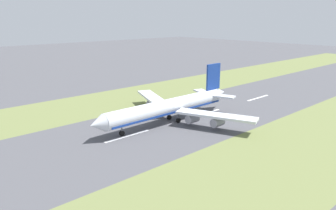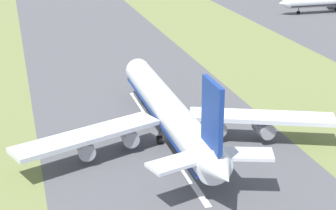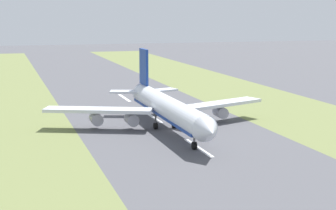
{
  "view_description": "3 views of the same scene",
  "coord_description": "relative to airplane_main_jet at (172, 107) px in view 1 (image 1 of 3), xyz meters",
  "views": [
    {
      "loc": [
        -86.54,
        80.09,
        39.18
      ],
      "look_at": [
        1.33,
        -0.68,
        7.0
      ],
      "focal_mm": 35.0,
      "sensor_mm": 36.0,
      "label": 1
    },
    {
      "loc": [
        -27.6,
        -103.57,
        46.88
      ],
      "look_at": [
        1.33,
        -0.68,
        7.0
      ],
      "focal_mm": 60.0,
      "sensor_mm": 36.0,
      "label": 2
    },
    {
      "loc": [
        43.72,
        139.56,
        31.55
      ],
      "look_at": [
        1.33,
        -0.68,
        7.0
      ],
      "focal_mm": 60.0,
      "sensor_mm": 36.0,
      "label": 3
    }
  ],
  "objects": [
    {
      "name": "airplane_main_jet",
      "position": [
        0.0,
        0.0,
        0.0
      ],
      "size": [
        64.14,
        67.02,
        20.2
      ],
      "color": "silver",
      "rests_on": "ground"
    },
    {
      "name": "centreline_dash_near",
      "position": [
        -1.32,
        -58.09,
        -6.01
      ],
      "size": [
        1.2,
        18.0,
        0.01
      ],
      "primitive_type": "cube",
      "color": "silver",
      "rests_on": "ground"
    },
    {
      "name": "grass_median_east",
      "position": [
        43.68,
        2.58,
        -6.02
      ],
      "size": [
        40.0,
        600.0,
        0.01
      ],
      "primitive_type": "cube",
      "color": "olive",
      "rests_on": "ground"
    },
    {
      "name": "ground_plane",
      "position": [
        -1.32,
        2.58,
        -6.02
      ],
      "size": [
        800.0,
        800.0,
        0.0
      ],
      "primitive_type": "plane",
      "color": "#4C4C51"
    },
    {
      "name": "centreline_dash_far",
      "position": [
        -1.32,
        21.91,
        -6.01
      ],
      "size": [
        1.2,
        18.0,
        0.01
      ],
      "primitive_type": "cube",
      "color": "silver",
      "rests_on": "ground"
    },
    {
      "name": "centreline_dash_mid",
      "position": [
        -1.32,
        -18.09,
        -6.01
      ],
      "size": [
        1.2,
        18.0,
        0.01
      ],
      "primitive_type": "cube",
      "color": "silver",
      "rests_on": "ground"
    },
    {
      "name": "grass_median_west",
      "position": [
        -46.32,
        2.58,
        -6.02
      ],
      "size": [
        40.0,
        600.0,
        0.01
      ],
      "primitive_type": "cube",
      "color": "olive",
      "rests_on": "ground"
    }
  ]
}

